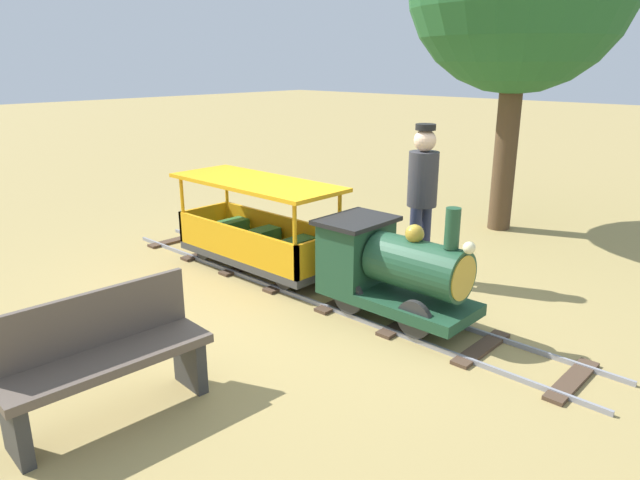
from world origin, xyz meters
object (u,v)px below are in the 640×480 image
(locomotive, at_px, (390,266))
(conductor_person, at_px, (422,191))
(park_bench, at_px, (104,358))
(passenger_car, at_px, (257,234))

(locomotive, relative_size, conductor_person, 0.89)
(conductor_person, distance_m, park_bench, 3.46)
(conductor_person, bearing_deg, park_bench, -1.47)
(locomotive, xyz_separation_m, passenger_car, (0.00, -1.76, -0.06))
(passenger_car, xyz_separation_m, conductor_person, (-0.97, 1.43, 0.53))
(locomotive, height_order, conductor_person, conductor_person)
(locomotive, height_order, park_bench, locomotive)
(locomotive, relative_size, park_bench, 1.09)
(locomotive, bearing_deg, conductor_person, -161.26)
(locomotive, xyz_separation_m, park_bench, (2.45, -0.42, -0.07))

